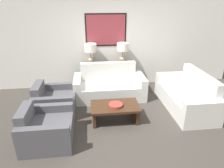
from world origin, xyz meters
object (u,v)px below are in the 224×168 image
Objects in this scene: decorative_bowl at (116,105)px; console_table at (107,76)px; couch_by_back_wall at (109,87)px; coffee_table at (115,109)px; couch_by_side at (187,96)px; table_lamp_left at (91,50)px; table_lamp_right at (123,49)px; armchair_near_camera at (46,129)px; armchair_near_back_wall at (55,102)px.

console_table is at bearing 89.96° from decorative_bowl.
couch_by_back_wall is 1.80× the size of coffee_table.
couch_by_side is at bearing -24.04° from couch_by_back_wall.
table_lamp_left reaches higher than console_table.
table_lamp_left is 2.86m from couch_by_side.
couch_by_back_wall is (-0.46, -0.64, -0.88)m from table_lamp_right.
coffee_table is at bearing -90.29° from couch_by_back_wall.
table_lamp_left is 2.11m from coffee_table.
couch_by_back_wall and couch_by_side have the same top height.
decorative_bowl is at bearing 19.50° from armchair_near_camera.
armchair_near_camera is at bearing -90.00° from armchair_near_back_wall.
table_lamp_left reaches higher than coffee_table.
coffee_table is (-0.01, -1.21, -0.01)m from couch_by_back_wall.
decorative_bowl is 1.47m from armchair_near_camera.
armchair_near_camera is (-1.38, -0.54, -0.02)m from coffee_table.
armchair_near_back_wall reaches higher than coffee_table.
couch_by_side reaches higher than armchair_near_back_wall.
decorative_bowl is at bearing -84.63° from coffee_table.
couch_by_back_wall reaches higher than console_table.
coffee_table is at bearing -21.47° from armchair_near_back_wall.
console_table is 4.51× the size of decorative_bowl.
couch_by_back_wall is 1.21m from coffee_table.
armchair_near_back_wall is (-1.38, -1.32, -0.11)m from console_table.
table_lamp_left reaches higher than armchair_near_back_wall.
decorative_bowl is at bearing -23.25° from armchair_near_back_wall.
coffee_table is at bearing -90.19° from console_table.
couch_by_side is at bearing -2.60° from armchair_near_back_wall.
table_lamp_right is at bearing 35.52° from armchair_near_back_wall.
table_lamp_left is 1.93× the size of decorative_bowl.
armchair_near_camera is at bearing -119.95° from console_table.
armchair_near_camera is (-1.38, -2.40, -0.11)m from console_table.
table_lamp_right reaches higher than couch_by_back_wall.
console_table is 2.77m from armchair_near_camera.
coffee_table is at bearing -76.20° from table_lamp_left.
couch_by_side is at bearing -32.45° from table_lamp_left.
console_table is 2.34× the size of table_lamp_left.
console_table is at bearing 60.05° from armchair_near_camera.
coffee_table is (-1.84, -0.39, -0.01)m from couch_by_side.
table_lamp_left is 0.31× the size of couch_by_back_wall.
decorative_bowl is (-0.00, -1.27, 0.13)m from couch_by_back_wall.
table_lamp_left is 1.00× the size of table_lamp_right.
coffee_table is 1.48m from armchair_near_back_wall.
armchair_near_camera is at bearing -128.21° from couch_by_back_wall.
armchair_near_back_wall is (-1.84, -1.32, -0.90)m from table_lamp_right.
armchair_near_back_wall is (-0.92, -1.32, -0.90)m from table_lamp_left.
console_table is at bearing 0.00° from table_lamp_left.
console_table is 2.35m from couch_by_side.
couch_by_back_wall reaches higher than armchair_near_camera.
table_lamp_left is 2.10m from decorative_bowl.
table_lamp_right is 2.19m from couch_by_side.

